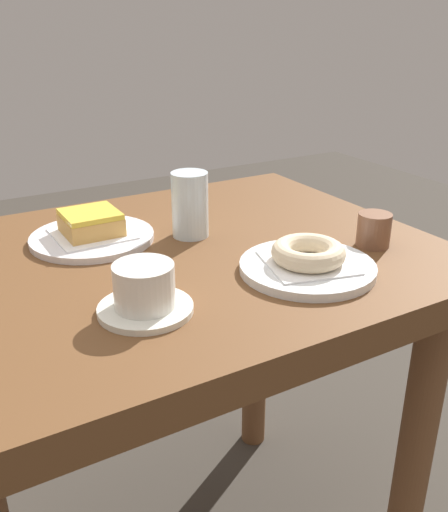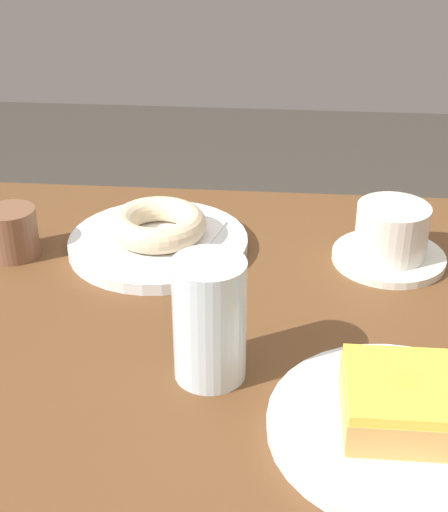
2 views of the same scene
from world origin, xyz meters
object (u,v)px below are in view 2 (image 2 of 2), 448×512
(plate_glazed_square, at_px, (399,428))
(water_glass, at_px, (210,320))
(coffee_cup, at_px, (391,237))
(donut_glazed_square, at_px, (403,401))
(sugar_jar, at_px, (13,232))
(donut_sugar_ring, at_px, (157,224))
(plate_sugar_ring, at_px, (158,243))

(plate_glazed_square, height_order, water_glass, water_glass)
(coffee_cup, bearing_deg, water_glass, 50.74)
(donut_glazed_square, relative_size, coffee_cup, 0.73)
(donut_glazed_square, height_order, water_glass, water_glass)
(water_glass, height_order, sugar_jar, water_glass)
(water_glass, xyz_separation_m, sugar_jar, (0.25, -0.20, -0.03))
(plate_glazed_square, xyz_separation_m, donut_glazed_square, (0.00, 0.00, 0.03))
(donut_glazed_square, height_order, donut_sugar_ring, donut_glazed_square)
(donut_glazed_square, height_order, sugar_jar, sugar_jar)
(plate_glazed_square, xyz_separation_m, plate_sugar_ring, (0.25, -0.30, 0.00))
(plate_glazed_square, bearing_deg, sugar_jar, -33.01)
(water_glass, bearing_deg, plate_glazed_square, 158.07)
(coffee_cup, relative_size, sugar_jar, 2.23)
(donut_glazed_square, distance_m, donut_sugar_ring, 0.39)
(sugar_jar, bearing_deg, plate_sugar_ring, -170.09)
(sugar_jar, bearing_deg, plate_glazed_square, 146.99)
(donut_glazed_square, bearing_deg, water_glass, -21.93)
(plate_sugar_ring, height_order, sugar_jar, sugar_jar)
(donut_glazed_square, relative_size, plate_sugar_ring, 0.45)
(donut_sugar_ring, bearing_deg, plate_glazed_square, 129.88)
(plate_sugar_ring, bearing_deg, donut_glazed_square, 129.88)
(plate_glazed_square, distance_m, donut_sugar_ring, 0.39)
(plate_glazed_square, height_order, donut_glazed_square, donut_glazed_square)
(plate_glazed_square, bearing_deg, water_glass, -21.93)
(plate_glazed_square, relative_size, plate_sugar_ring, 1.02)
(coffee_cup, bearing_deg, donut_glazed_square, 85.75)
(donut_glazed_square, xyz_separation_m, sugar_jar, (0.42, -0.27, -0.01))
(plate_sugar_ring, bearing_deg, sugar_jar, 9.91)
(plate_sugar_ring, bearing_deg, plate_glazed_square, 129.88)
(plate_glazed_square, relative_size, sugar_jar, 3.73)
(plate_sugar_ring, bearing_deg, donut_sugar_ring, -90.00)
(donut_glazed_square, relative_size, donut_sugar_ring, 0.82)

